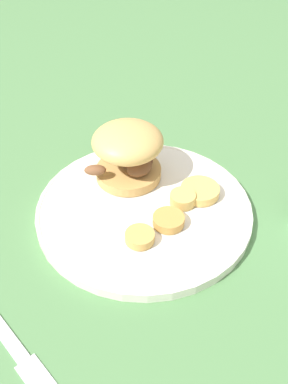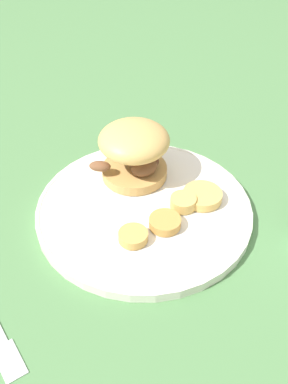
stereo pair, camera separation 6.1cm
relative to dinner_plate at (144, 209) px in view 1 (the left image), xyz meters
name	(u,v)px [view 1 (the left image)]	position (x,y,z in m)	size (l,w,h in m)	color
ground_plane	(144,213)	(0.00, 0.00, -0.01)	(4.00, 4.00, 0.00)	#4C7A47
dinner_plate	(144,209)	(0.00, 0.00, 0.00)	(0.30, 0.30, 0.02)	white
sandwich	(129,151)	(-0.05, -0.04, 0.05)	(0.11, 0.10, 0.09)	tan
potato_round_0	(140,237)	(0.06, 0.02, 0.01)	(0.04, 0.04, 0.01)	tan
potato_round_1	(200,191)	(-0.05, 0.07, 0.01)	(0.06, 0.06, 0.01)	tan
potato_round_2	(169,220)	(0.02, 0.04, 0.01)	(0.04, 0.04, 0.01)	#BC8942
potato_round_3	(183,199)	(-0.02, 0.05, 0.01)	(0.04, 0.04, 0.02)	tan
fork	(10,341)	(0.24, -0.06, -0.01)	(0.09, 0.15, 0.00)	silver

